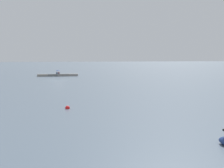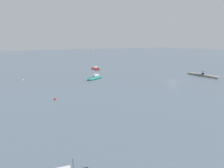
# 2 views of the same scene
# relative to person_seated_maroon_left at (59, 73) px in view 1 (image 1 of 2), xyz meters

# --- Properties ---
(ground_plane) EXTENTS (500.00, 500.00, 0.00)m
(ground_plane) POSITION_rel_person_seated_maroon_left_xyz_m (0.30, 16.18, -0.96)
(ground_plane) COLOR slate
(seawall_pier) EXTENTS (12.28, 1.52, 0.71)m
(seawall_pier) POSITION_rel_person_seated_maroon_left_xyz_m (0.30, -0.21, -0.61)
(seawall_pier) COLOR gray
(seawall_pier) RESTS_ON ground_plane
(person_seated_maroon_left) EXTENTS (0.41, 0.62, 0.73)m
(person_seated_maroon_left) POSITION_rel_person_seated_maroon_left_xyz_m (0.00, 0.00, 0.00)
(person_seated_maroon_left) COLOR #1E2333
(person_seated_maroon_left) RESTS_ON seawall_pier
(person_seated_blue_right) EXTENTS (0.41, 0.62, 0.73)m
(person_seated_blue_right) POSITION_rel_person_seated_maroon_left_xyz_m (0.56, -0.08, 0.00)
(person_seated_blue_right) COLOR #1E2333
(person_seated_blue_right) RESTS_ON seawall_pier
(umbrella_open_navy) EXTENTS (1.33, 1.33, 1.29)m
(umbrella_open_navy) POSITION_rel_person_seated_maroon_left_xyz_m (0.28, -0.17, 0.86)
(umbrella_open_navy) COLOR black
(umbrella_open_navy) RESTS_ON seawall_pier
(mooring_buoy_far) EXTENTS (0.54, 0.54, 0.54)m
(mooring_buoy_far) POSITION_rel_person_seated_maroon_left_xyz_m (-0.36, 55.38, -0.87)
(mooring_buoy_far) COLOR red
(mooring_buoy_far) RESTS_ON ground_plane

